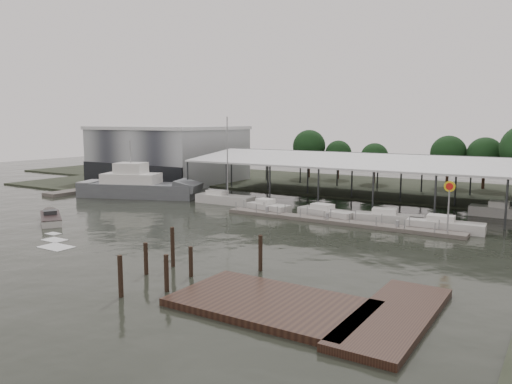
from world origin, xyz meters
The scene contains 18 objects.
ground centered at (0.00, 0.00, 0.00)m, with size 200.00×200.00×0.00m, color black.
land_strip_far centered at (0.00, 42.00, 0.10)m, with size 140.00×30.00×0.30m.
land_strip_west centered at (-40.00, 30.00, 0.10)m, with size 20.00×40.00×0.30m.
storage_warehouse centered at (-28.00, 29.94, 5.29)m, with size 24.50×20.50×10.50m.
covered_boat_shed centered at (17.00, 28.00, 6.13)m, with size 58.24×24.00×6.96m.
trawler_dock centered at (-30.00, 14.00, 0.25)m, with size 3.00×18.00×0.50m.
floating_dock centered at (15.00, 10.00, 0.20)m, with size 28.00×2.00×1.40m.
shell_fuel_sign centered at (27.00, 9.99, 3.93)m, with size 1.10×0.18×5.55m.
boardwalk_platform centered at (24.55, -15.27, 0.20)m, with size 15.00×12.00×0.50m.
grey_trawler centered at (-18.07, 12.32, 1.58)m, with size 19.12×11.07×8.84m.
white_sailboat centered at (-3.60, 14.33, 0.65)m, with size 8.62×2.81×12.22m.
speedboat_underway centered at (-13.16, -6.46, 0.39)m, with size 16.66×11.42×2.00m.
moored_cruiser_0 centered at (5.01, 11.94, 0.61)m, with size 6.07×3.26×1.70m.
moored_cruiser_1 centered at (12.77, 12.25, 0.61)m, with size 7.37×3.52×1.70m.
moored_cruiser_2 centered at (19.99, 13.17, 0.61)m, with size 7.85×3.62×1.70m.
moored_cruiser_3 centered at (26.30, 12.24, 0.61)m, with size 7.82×2.72×1.70m.
mooring_pilings centered at (13.40, -14.74, 1.04)m, with size 7.07×10.06×3.76m.
horizon_tree_line centered at (24.60, 47.60, 6.07)m, with size 72.50×10.74×10.90m.
Camera 1 is at (36.95, -41.32, 11.28)m, focal length 35.00 mm.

